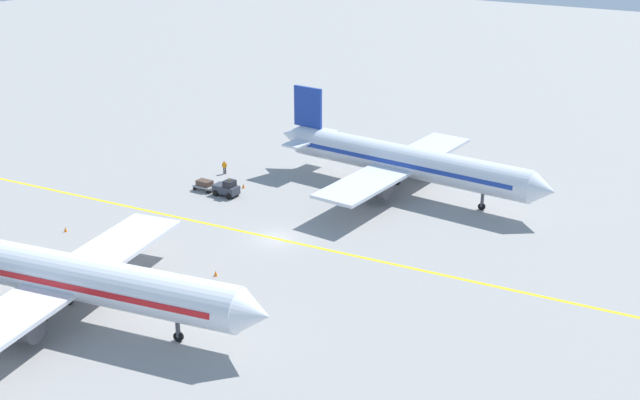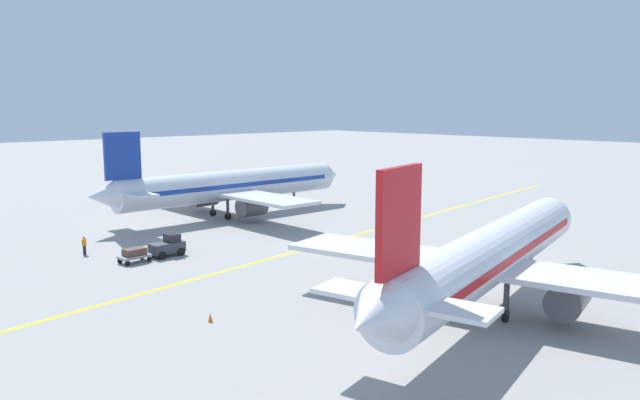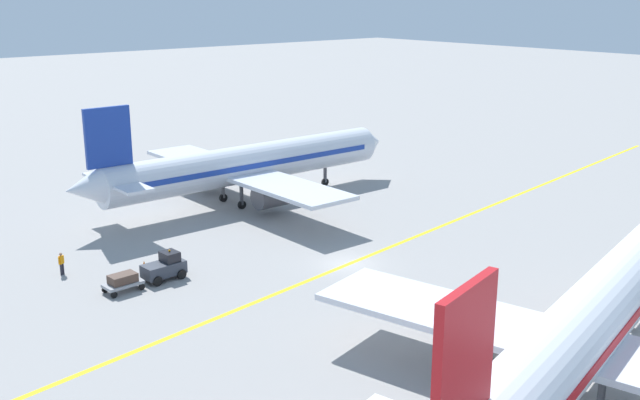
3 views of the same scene
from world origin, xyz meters
TOP-DOWN VIEW (x-y plane):
  - ground_plane at (0.00, 0.00)m, footprint 400.00×400.00m
  - apron_yellow_centreline at (0.00, 0.00)m, footprint 16.55×118.96m
  - airplane_at_gate at (-19.02, 3.93)m, footprint 28.05×35.43m
  - airplane_adjacent_stand at (21.58, -4.24)m, footprint 28.44×35.19m
  - baggage_tug_dark at (-6.23, -11.94)m, footprint 1.87×3.07m
  - baggage_cart_trailing at (-6.08, -15.24)m, footprint 1.52×2.66m
  - ground_crew_worker at (-11.80, -17.21)m, footprint 0.37×0.52m
  - traffic_cone_near_nose at (-27.77, 4.51)m, footprint 0.32×0.32m
  - traffic_cone_mid_apron at (-9.26, -12.02)m, footprint 0.32×0.32m
  - traffic_cone_far_edge at (9.50, 0.52)m, footprint 0.32×0.32m

SIDE VIEW (x-z plane):
  - ground_plane at x=0.00m, z-range 0.00..0.00m
  - apron_yellow_centreline at x=0.00m, z-range 0.00..0.01m
  - traffic_cone_near_nose at x=-27.77m, z-range 0.00..0.55m
  - traffic_cone_mid_apron at x=-9.26m, z-range 0.00..0.55m
  - traffic_cone_far_edge at x=9.50m, z-range 0.00..0.55m
  - baggage_cart_trailing at x=-6.08m, z-range 0.14..1.38m
  - baggage_tug_dark at x=-6.23m, z-range -0.15..1.96m
  - ground_crew_worker at x=-11.80m, z-range 0.07..1.75m
  - airplane_at_gate at x=-19.02m, z-range -1.59..9.01m
  - airplane_adjacent_stand at x=21.58m, z-range -1.59..9.01m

